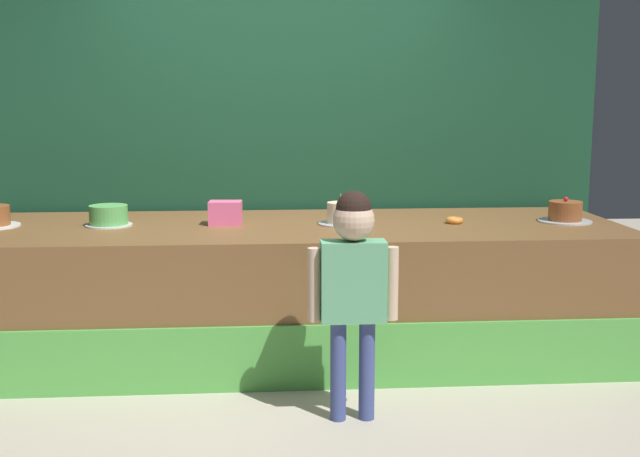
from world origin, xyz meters
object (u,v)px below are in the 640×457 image
(donut, at_px, (454,220))
(cake_center_left, at_px, (109,216))
(child_figure, at_px, (353,274))
(cake_center_right, at_px, (341,214))
(cake_far_right, at_px, (565,213))
(pink_box, at_px, (225,213))

(donut, relative_size, cake_center_left, 0.38)
(child_figure, relative_size, cake_center_right, 4.15)
(cake_center_right, bearing_deg, cake_far_right, -0.17)
(donut, distance_m, cake_center_right, 0.73)
(cake_center_left, bearing_deg, cake_far_right, -1.14)
(cake_center_left, bearing_deg, child_figure, -38.60)
(child_figure, xyz_separation_m, cake_center_right, (0.04, 1.07, 0.14))
(cake_center_left, xyz_separation_m, cake_center_right, (1.45, -0.05, 0.00))
(cake_center_left, bearing_deg, donut, -1.74)
(pink_box, bearing_deg, cake_far_right, -1.26)
(donut, relative_size, cake_center_right, 0.39)
(pink_box, height_order, cake_far_right, cake_far_right)
(cake_center_left, relative_size, cake_far_right, 0.85)
(pink_box, bearing_deg, cake_center_left, 179.25)
(donut, xyz_separation_m, cake_far_right, (0.73, 0.01, 0.04))
(pink_box, distance_m, cake_center_left, 0.73)
(child_figure, bearing_deg, donut, 53.94)
(pink_box, relative_size, cake_center_right, 0.71)
(donut, xyz_separation_m, cake_center_left, (-2.18, 0.07, 0.04))
(cake_center_left, relative_size, cake_center_right, 1.01)
(cake_far_right, bearing_deg, cake_center_left, 178.86)
(child_figure, height_order, pink_box, child_figure)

